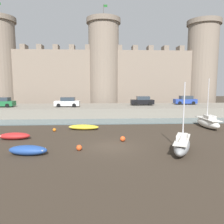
# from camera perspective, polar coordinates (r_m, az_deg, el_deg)

# --- Properties ---
(ground_plane) EXTENTS (160.00, 160.00, 0.00)m
(ground_plane) POSITION_cam_1_polar(r_m,az_deg,el_deg) (19.26, -0.23, -8.98)
(ground_plane) COLOR #382D23
(water_channel) EXTENTS (80.00, 4.50, 0.10)m
(water_channel) POSITION_cam_1_polar(r_m,az_deg,el_deg) (31.66, -1.45, -2.47)
(water_channel) COLOR slate
(water_channel) RESTS_ON ground
(quay_road) EXTENTS (56.85, 10.00, 1.64)m
(quay_road) POSITION_cam_1_polar(r_m,az_deg,el_deg) (38.72, -1.80, 0.45)
(quay_road) COLOR gray
(quay_road) RESTS_ON ground
(castle) EXTENTS (52.27, 7.42, 22.50)m
(castle) POSITION_cam_1_polar(r_m,az_deg,el_deg) (49.56, -2.17, 10.91)
(castle) COLOR gray
(castle) RESTS_ON ground
(rowboat_foreground_left) EXTENTS (3.11, 1.52, 0.75)m
(rowboat_foreground_left) POSITION_cam_1_polar(r_m,az_deg,el_deg) (18.12, -21.09, -9.24)
(rowboat_foreground_left) COLOR #234793
(rowboat_foreground_left) RESTS_ON ground
(sailboat_foreground_centre) EXTENTS (3.12, 4.77, 5.57)m
(sailboat_foreground_centre) POSITION_cam_1_polar(r_m,az_deg,el_deg) (18.32, 17.84, -8.09)
(sailboat_foreground_centre) COLOR gray
(sailboat_foreground_centre) RESTS_ON ground
(rowboat_midflat_left) EXTENTS (3.81, 1.90, 0.58)m
(rowboat_midflat_left) POSITION_cam_1_polar(r_m,az_deg,el_deg) (26.44, -7.44, -3.89)
(rowboat_midflat_left) COLOR yellow
(rowboat_midflat_left) RESTS_ON ground
(rowboat_near_channel_right) EXTENTS (2.97, 1.19, 0.68)m
(rowboat_near_channel_right) POSITION_cam_1_polar(r_m,az_deg,el_deg) (23.58, -24.08, -5.71)
(rowboat_near_channel_right) COLOR red
(rowboat_near_channel_right) RESTS_ON ground
(sailboat_midflat_centre) EXTENTS (1.50, 5.00, 6.10)m
(sailboat_midflat_centre) POSITION_cam_1_polar(r_m,az_deg,el_deg) (29.75, 23.76, -2.49)
(sailboat_midflat_centre) COLOR silver
(sailboat_midflat_centre) RESTS_ON ground
(mooring_buoy_near_shore) EXTENTS (0.39, 0.39, 0.39)m
(mooring_buoy_near_shore) POSITION_cam_1_polar(r_m,az_deg,el_deg) (25.99, -14.83, -4.53)
(mooring_buoy_near_shore) COLOR orange
(mooring_buoy_near_shore) RESTS_ON ground
(mooring_buoy_off_centre) EXTENTS (0.50, 0.50, 0.50)m
(mooring_buoy_off_centre) POSITION_cam_1_polar(r_m,az_deg,el_deg) (20.85, 2.83, -7.01)
(mooring_buoy_off_centre) COLOR #E04C1E
(mooring_buoy_off_centre) RESTS_ON ground
(mooring_buoy_mid_mud) EXTENTS (0.48, 0.48, 0.48)m
(mooring_buoy_mid_mud) POSITION_cam_1_polar(r_m,az_deg,el_deg) (18.25, -8.59, -9.21)
(mooring_buoy_mid_mud) COLOR #E04C1E
(mooring_buoy_mid_mud) RESTS_ON ground
(car_quay_centre_west) EXTENTS (4.14, 1.96, 1.62)m
(car_quay_centre_west) POSITION_cam_1_polar(r_m,az_deg,el_deg) (43.45, 18.61, 2.93)
(car_quay_centre_west) COLOR #263F99
(car_quay_centre_west) RESTS_ON quay_road
(car_quay_west) EXTENTS (4.14, 1.96, 1.62)m
(car_quay_west) POSITION_cam_1_polar(r_m,az_deg,el_deg) (39.86, 7.95, 2.89)
(car_quay_west) COLOR black
(car_quay_west) RESTS_ON quay_road
(car_quay_east) EXTENTS (4.14, 1.96, 1.62)m
(car_quay_east) POSITION_cam_1_polar(r_m,az_deg,el_deg) (37.32, -11.58, 2.52)
(car_quay_east) COLOR silver
(car_quay_east) RESTS_ON quay_road
(car_quay_centre_east) EXTENTS (4.14, 1.96, 1.62)m
(car_quay_centre_east) POSITION_cam_1_polar(r_m,az_deg,el_deg) (40.59, -26.83, 2.26)
(car_quay_centre_east) COLOR #1E6638
(car_quay_centre_east) RESTS_ON quay_road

